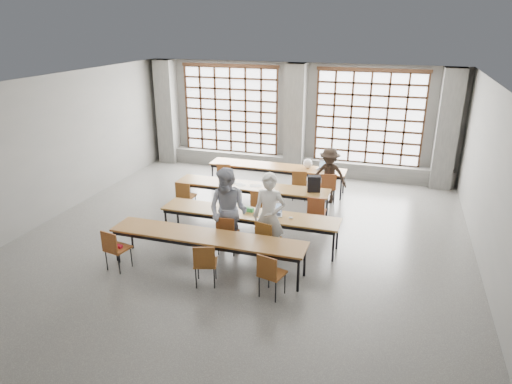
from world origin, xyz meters
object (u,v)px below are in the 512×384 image
desk_row_d (207,238)px  laptop_front (274,211)px  chair_near_left (114,246)px  red_pouch (118,246)px  desk_row_b (252,188)px  chair_near_right (270,271)px  green_box (248,209)px  laptop_back (324,167)px  chair_front_right (266,236)px  student_female (228,211)px  plastic_bag (308,164)px  chair_back_right (328,185)px  chair_back_mid (299,182)px  chair_near_mid (205,261)px  phone (256,215)px  student_back (329,175)px  desk_row_a (277,168)px  chair_front_left (227,231)px  chair_mid_right (316,210)px  mouse (291,218)px  chair_mid_centre (260,203)px  chair_back_left (225,174)px  backpack (314,184)px  desk_row_c (249,216)px  chair_mid_left (185,194)px  student_male (269,217)px

desk_row_d → laptop_front: size_ratio=9.52×
chair_near_left → red_pouch: 0.09m
desk_row_b → chair_near_right: chair_near_right is taller
green_box → laptop_back: bearing=72.9°
chair_front_right → chair_near_right: same height
chair_front_right → student_female: student_female is taller
chair_near_right → plastic_bag: size_ratio=3.08×
chair_back_right → student_female: student_female is taller
chair_back_mid → chair_front_right: bearing=-88.7°
chair_near_mid → phone: chair_near_mid is taller
chair_back_mid → student_back: 0.83m
desk_row_a → phone: phone is taller
laptop_front → chair_front_left: bearing=-138.4°
desk_row_a → chair_back_right: bearing=-21.2°
desk_row_d → chair_mid_right: chair_mid_right is taller
chair_back_right → mouse: chair_back_right is taller
desk_row_d → mouse: bearing=43.0°
chair_near_mid → mouse: size_ratio=8.98×
desk_row_d → phone: bearing=62.9°
chair_back_mid → chair_near_mid: 4.89m
laptop_back → phone: size_ratio=3.14×
chair_mid_centre → mouse: bearing=-46.7°
mouse → chair_front_right: bearing=-121.5°
desk_row_b → student_female: (0.20, -2.22, 0.27)m
laptop_front → laptop_back: size_ratio=1.03×
student_back → plastic_bag: size_ratio=5.35×
chair_front_left → chair_near_left: same height
green_box → chair_back_left: bearing=120.4°
backpack → student_female: bearing=-135.2°
chair_front_left → student_back: 3.99m
phone → red_pouch: phone is taller
desk_row_a → chair_front_right: (0.90, -4.15, -0.13)m
chair_back_right → backpack: backpack is taller
desk_row_b → desk_row_d: bearing=-89.0°
chair_back_left → mouse: size_ratio=8.98×
chair_front_left → chair_back_right: bearing=65.7°
chair_front_left → red_pouch: 2.23m
chair_front_left → red_pouch: size_ratio=4.40×
desk_row_c → chair_mid_centre: chair_mid_centre is taller
chair_front_right → mouse: 0.74m
desk_row_a → chair_near_left: (-1.84, -5.47, -0.13)m
laptop_back → plastic_bag: plastic_bag is taller
chair_mid_right → chair_near_left: 4.61m
chair_mid_centre → desk_row_b: bearing=122.7°
chair_back_right → chair_mid_right: same height
chair_mid_left → phone: chair_mid_left is taller
desk_row_c → chair_mid_right: 1.71m
chair_near_right → student_male: size_ratio=0.47×
desk_row_d → plastic_bag: plastic_bag is taller
chair_mid_centre → chair_mid_right: bearing=-0.0°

